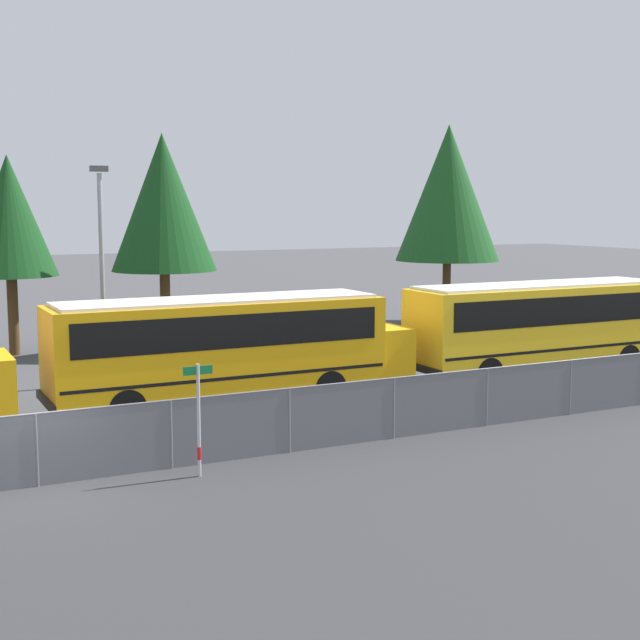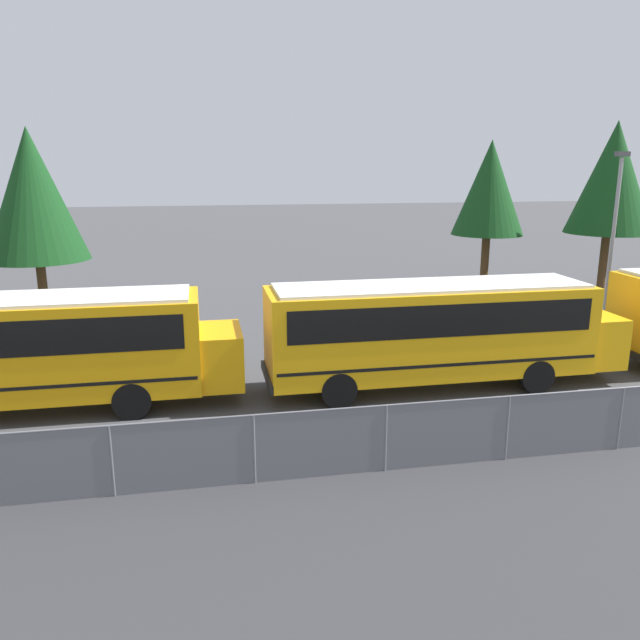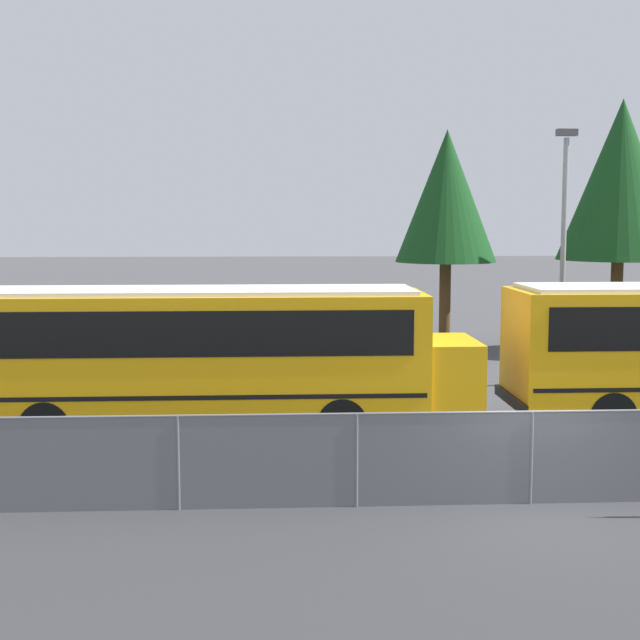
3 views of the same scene
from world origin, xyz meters
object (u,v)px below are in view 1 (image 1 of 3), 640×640
Objects in this scene: school_bus_4 at (545,320)px; tree_3 at (163,203)px; school_bus_3 at (227,342)px; tree_1 at (9,216)px; tree_2 at (448,193)px; street_sign at (199,417)px; light_pole at (102,266)px.

tree_3 is at bearing 132.94° from school_bus_4.
tree_1 is (-4.51, 13.27, 3.76)m from school_bus_3.
school_bus_3 is at bearing -97.54° from tree_3.
tree_2 is (5.17, 13.81, 4.86)m from school_bus_4.
school_bus_3 reaches higher than street_sign.
school_bus_3 is 4.44× the size of street_sign.
school_bus_3 is at bearing 178.82° from school_bus_4.
tree_2 is (17.57, 13.55, 4.86)m from school_bus_3.
tree_1 reaches higher than street_sign.
street_sign is 12.11m from light_pole.
tree_3 is (1.51, 11.44, 4.32)m from school_bus_3.
school_bus_4 is 1.40× the size of tree_1.
light_pole is 7.75m from tree_3.
school_bus_3 is 6.22m from light_pole.
school_bus_3 is 1.40× the size of tree_1.
light_pole is 21.97m from tree_2.
tree_2 is at bearing 44.07° from street_sign.
tree_3 is (-10.89, 11.70, 4.32)m from school_bus_4.
tree_2 reaches higher than tree_3.
light_pole reaches higher than street_sign.
school_bus_3 is 1.00× the size of school_bus_4.
tree_3 reaches higher than school_bus_4.
school_bus_4 is at bearing -38.66° from tree_1.
tree_3 is at bearing -16.91° from tree_1.
tree_2 is at bearing 0.72° from tree_1.
school_bus_3 is at bearing 64.09° from street_sign.
school_bus_3 is 1.26× the size of tree_3.
school_bus_3 is 1.55× the size of light_pole.
tree_3 is (4.69, 17.98, 4.94)m from street_sign.
light_pole is 0.91× the size of tree_1.
street_sign is 0.32× the size of tree_1.
light_pole is at bearing -76.50° from tree_1.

